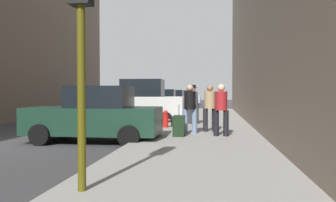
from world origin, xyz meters
TOP-DOWN VIEW (x-y plane):
  - sidewalk at (6.00, 0.00)m, footprint 4.00×40.00m
  - parked_dark_green_sedan at (2.65, 1.04)m, footprint 4.23×2.12m
  - parked_white_van at (2.65, 7.42)m, footprint 4.65×2.16m
  - parked_gray_coupe at (2.65, 13.29)m, footprint 4.25×2.16m
  - parked_red_hatchback at (2.65, 19.67)m, footprint 4.24×2.13m
  - parked_blue_sedan at (2.65, 26.45)m, footprint 4.23×2.12m
  - parked_silver_sedan at (2.65, 32.99)m, footprint 4.22×2.09m
  - fire_hydrant at (4.45, 4.21)m, footprint 0.42×0.22m
  - traffic_light at (4.50, -4.49)m, footprint 0.32×0.32m
  - pedestrian_in_jeans at (5.58, 2.40)m, footprint 0.52×0.46m
  - pedestrian_in_red_jacket at (6.65, 1.84)m, footprint 0.52×0.46m
  - pedestrian_in_tan_coat at (6.27, 3.04)m, footprint 0.51×0.44m
  - pedestrian_with_beanie at (5.48, 5.90)m, footprint 0.50×0.40m
  - rolling_suitcase at (5.28, 1.66)m, footprint 0.36×0.56m
  - duffel_bag at (4.79, 4.85)m, footprint 0.32×0.44m

SIDE VIEW (x-z plane):
  - sidewalk at x=6.00m, z-range 0.00..0.15m
  - duffel_bag at x=4.79m, z-range 0.15..0.43m
  - rolling_suitcase at x=5.28m, z-range -0.03..1.01m
  - fire_hydrant at x=4.45m, z-range 0.15..0.85m
  - parked_dark_green_sedan at x=2.65m, z-range -0.05..1.74m
  - parked_gray_coupe at x=2.65m, z-range -0.05..1.74m
  - parked_red_hatchback at x=2.65m, z-range -0.05..1.74m
  - parked_blue_sedan at x=2.65m, z-range -0.05..1.74m
  - parked_silver_sedan at x=2.65m, z-range -0.05..1.74m
  - parked_white_van at x=2.65m, z-range -0.09..2.16m
  - pedestrian_in_jeans at x=5.58m, z-range 0.25..1.96m
  - pedestrian_in_red_jacket at x=6.65m, z-range 0.25..1.96m
  - pedestrian_in_tan_coat at x=6.27m, z-range 0.25..1.96m
  - pedestrian_with_beanie at x=5.48m, z-range 0.25..2.02m
  - traffic_light at x=4.50m, z-range 0.96..4.56m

